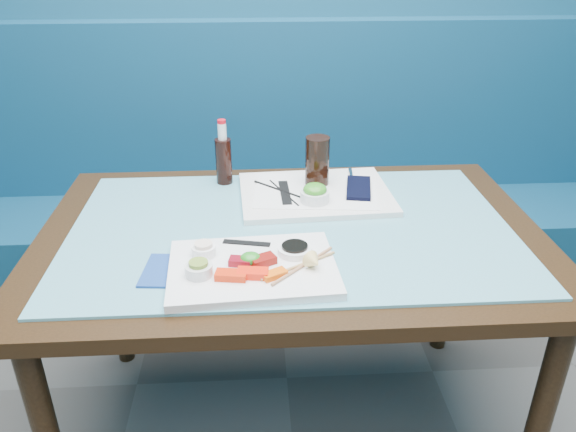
{
  "coord_description": "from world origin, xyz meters",
  "views": [
    {
      "loc": [
        -0.09,
        0.07,
        1.5
      ],
      "look_at": [
        -0.01,
        1.44,
        0.8
      ],
      "focal_mm": 35.0,
      "sensor_mm": 36.0,
      "label": 1
    }
  ],
  "objects": [
    {
      "name": "ramekin_wasabi",
      "position": [
        -0.23,
        1.19,
        0.79
      ],
      "size": [
        0.08,
        0.08,
        0.03
      ],
      "primitive_type": "cylinder",
      "rotation": [
        0.0,
        0.0,
        -0.19
      ],
      "color": "silver",
      "rests_on": "sashimi_plate"
    },
    {
      "name": "blue_napkin",
      "position": [
        -0.3,
        1.24,
        0.76
      ],
      "size": [
        0.16,
        0.16,
        0.01
      ],
      "primitive_type": "cube",
      "rotation": [
        0.0,
        0.0,
        -0.09
      ],
      "color": "navy",
      "rests_on": "glass_top"
    },
    {
      "name": "seaweed_garnish",
      "position": [
        -0.11,
        1.23,
        0.79
      ],
      "size": [
        0.05,
        0.05,
        0.03
      ],
      "primitive_type": "ellipsoid",
      "rotation": [
        0.0,
        0.0,
        0.02
      ],
      "color": "#24811D",
      "rests_on": "sashimi_plate"
    },
    {
      "name": "cola_glass",
      "position": [
        0.1,
        1.7,
        0.85
      ],
      "size": [
        0.09,
        0.09,
        0.16
      ],
      "primitive_type": "cylinder",
      "rotation": [
        0.0,
        0.0,
        0.14
      ],
      "color": "black",
      "rests_on": "serving_tray"
    },
    {
      "name": "black_chopstick_a",
      "position": [
        -0.01,
        1.64,
        0.78
      ],
      "size": [
        0.08,
        0.19,
        0.01
      ],
      "primitive_type": "cylinder",
      "rotation": [
        1.57,
        0.0,
        0.38
      ],
      "color": "black",
      "rests_on": "serving_tray"
    },
    {
      "name": "soy_fill",
      "position": [
        -0.0,
        1.27,
        0.8
      ],
      "size": [
        0.08,
        0.08,
        0.01
      ],
      "primitive_type": "cylinder",
      "rotation": [
        0.0,
        0.0,
        -0.3
      ],
      "color": "black",
      "rests_on": "soy_dish"
    },
    {
      "name": "wooden_chopstick_a",
      "position": [
        0.0,
        1.21,
        0.78
      ],
      "size": [
        0.19,
        0.12,
        0.01
      ],
      "primitive_type": "cylinder",
      "rotation": [
        1.57,
        0.0,
        -1.03
      ],
      "color": "#AB8550",
      "rests_on": "sashimi_plate"
    },
    {
      "name": "booth_bench",
      "position": [
        0.0,
        2.29,
        0.37
      ],
      "size": [
        3.0,
        0.56,
        1.17
      ],
      "color": "navy",
      "rests_on": "ground"
    },
    {
      "name": "chopstick_sleeve",
      "position": [
        -0.12,
        1.33,
        0.78
      ],
      "size": [
        0.12,
        0.04,
        0.0
      ],
      "primitive_type": "cube",
      "rotation": [
        0.0,
        0.0,
        -0.21
      ],
      "color": "black",
      "rests_on": "sashimi_plate"
    },
    {
      "name": "black_chopstick_b",
      "position": [
        -0.0,
        1.64,
        0.78
      ],
      "size": [
        0.2,
        0.19,
        0.01
      ],
      "primitive_type": "cylinder",
      "rotation": [
        1.57,
        0.0,
        0.81
      ],
      "color": "black",
      "rests_on": "serving_tray"
    },
    {
      "name": "cola_bottle_cap",
      "position": [
        -0.2,
        1.77,
        0.96
      ],
      "size": [
        0.03,
        0.03,
        0.01
      ],
      "primitive_type": "cylinder",
      "rotation": [
        0.0,
        0.0,
        0.32
      ],
      "color": "red",
      "rests_on": "cola_bottle_neck"
    },
    {
      "name": "lemon_wedge",
      "position": [
        0.04,
        1.19,
        0.8
      ],
      "size": [
        0.06,
        0.05,
        0.04
      ],
      "primitive_type": "cone",
      "rotation": [
        1.57,
        0.0,
        0.51
      ],
      "color": "#FAD676",
      "rests_on": "sashimi_plate"
    },
    {
      "name": "glass_top",
      "position": [
        0.0,
        1.45,
        0.75
      ],
      "size": [
        1.22,
        0.76,
        0.01
      ],
      "primitive_type": "cube",
      "color": "#579EAE",
      "rests_on": "dining_table"
    },
    {
      "name": "serving_tray",
      "position": [
        0.09,
        1.65,
        0.77
      ],
      "size": [
        0.48,
        0.37,
        0.02
      ],
      "primitive_type": "cube",
      "rotation": [
        0.0,
        0.0,
        0.05
      ],
      "color": "white",
      "rests_on": "glass_top"
    },
    {
      "name": "tuna_left",
      "position": [
        -0.14,
        1.23,
        0.79
      ],
      "size": [
        0.06,
        0.04,
        0.02
      ],
      "primitive_type": "cube",
      "rotation": [
        0.0,
        0.0,
        -0.18
      ],
      "color": "maroon",
      "rests_on": "sashimi_plate"
    },
    {
      "name": "fork",
      "position": [
        0.22,
        1.75,
        0.78
      ],
      "size": [
        0.02,
        0.1,
        0.01
      ],
      "primitive_type": "cylinder",
      "rotation": [
        1.57,
        0.0,
        -0.09
      ],
      "color": "silver",
      "rests_on": "serving_tray"
    },
    {
      "name": "navy_pouch",
      "position": [
        0.22,
        1.65,
        0.78
      ],
      "size": [
        0.1,
        0.18,
        0.01
      ],
      "primitive_type": "cube",
      "rotation": [
        0.0,
        0.0,
        -0.18
      ],
      "color": "black",
      "rests_on": "serving_tray"
    },
    {
      "name": "salmon_left",
      "position": [
        -0.16,
        1.17,
        0.79
      ],
      "size": [
        0.08,
        0.05,
        0.02
      ],
      "primitive_type": "cube",
      "rotation": [
        0.0,
        0.0,
        -0.15
      ],
      "color": "red",
      "rests_on": "sashimi_plate"
    },
    {
      "name": "seaweed_salad",
      "position": [
        0.08,
        1.57,
        0.82
      ],
      "size": [
        0.07,
        0.07,
        0.04
      ],
      "primitive_type": "ellipsoid",
      "rotation": [
        0.0,
        0.0,
        0.05
      ],
      "color": "#359021",
      "rests_on": "seaweed_bowl"
    },
    {
      "name": "paper_placemat",
      "position": [
        0.09,
        1.65,
        0.78
      ],
      "size": [
        0.39,
        0.3,
        0.0
      ],
      "primitive_type": "cube",
      "rotation": [
        0.0,
        0.0,
        -0.09
      ],
      "color": "white",
      "rests_on": "serving_tray"
    },
    {
      "name": "salmon_mid",
      "position": [
        -0.11,
        1.17,
        0.79
      ],
      "size": [
        0.08,
        0.04,
        0.02
      ],
      "primitive_type": "cube",
      "rotation": [
        0.0,
        0.0,
        -0.13
      ],
      "color": "#FF230A",
      "rests_on": "sashimi_plate"
    },
    {
      "name": "tray_sleeve",
      "position": [
        -0.01,
        1.64,
        0.78
      ],
      "size": [
        0.03,
        0.17,
        0.0
      ],
      "primitive_type": "cube",
      "rotation": [
        0.0,
        0.0,
        0.03
      ],
      "color": "black",
      "rests_on": "serving_tray"
    },
    {
      "name": "soy_dish",
      "position": [
        -0.0,
        1.27,
        0.79
      ],
      "size": [
        0.1,
        0.1,
        0.02
      ],
      "primitive_type": "cylinder",
      "rotation": [
        0.0,
        0.0,
        -0.19
      ],
      "color": "white",
      "rests_on": "sashimi_plate"
    },
    {
      "name": "salmon_right",
      "position": [
        -0.06,
        1.17,
        0.79
      ],
      "size": [
        0.07,
        0.05,
        0.01
      ],
      "primitive_type": "cube",
      "rotation": [
        0.0,
        0.0,
        0.51
      ],
      "color": "#FF5F0A",
      "rests_on": "sashimi_plate"
    },
    {
      "name": "tuna_right",
      "position": [
        -0.08,
        1.23,
        0.79
      ],
      "size": [
        0.07,
        0.06,
        0.02
      ],
      "primitive_type": "cube",
      "rotation": [
        0.0,
        0.0,
        0.45
      ],
      "color": "maroon",
      "rests_on": "sashimi_plate"
    },
    {
      "name": "ginger_fill",
      "position": [
        -0.23,
        1.28,
        0.81
      ],
      "size": [
        0.05,
        0.05,
        0.01
      ],
      "primitive_type": "cylinder",
      "rotation": [
        0.0,
        0.0,
        0.03
      ],
      "color": "beige",
      "rests_on": "ramekin_ginger"
    },
    {
      "name": "dining_table",
      "position": [
        0.0,
        1.45,
        0.67
      ],
      "size": [
        1.4,
        0.9,
        0.75
      ],
      "color": "black",
      "rests_on": "ground"
    },
    {
      "name": "wooden_chopstick_b",
      "position": [
        0.01,
        1.21,
        0.78
      ],
      "size": [
        0.16,
        0.16,
        0.01
      ],
      "primitive_type": "cylinder",
      "rotation": [
        1.57,
        0.0,
        -0.78
      ],
      "color": "#A9734F",
      "rests_on": "sashimi_plate"
    },
    {
      "name": "ramekin_ginger",
      "position": [
        -0.23,
        1.28,
        0.79
      ],
      "size": [
        0.08,
        0.08,
        0.02
      ],
      "primitive_type": "cylinder",
      "rotation": [
        0.0,
        0.0,
        0.4
      ],
      "color": "white",
      "rests_on": "sashimi_plate"
    },
    {
      "name": "sashimi_plate",
      "position": [
        -0.11,
        1.22,
        0.77
      ],
      "size": [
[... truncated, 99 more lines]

